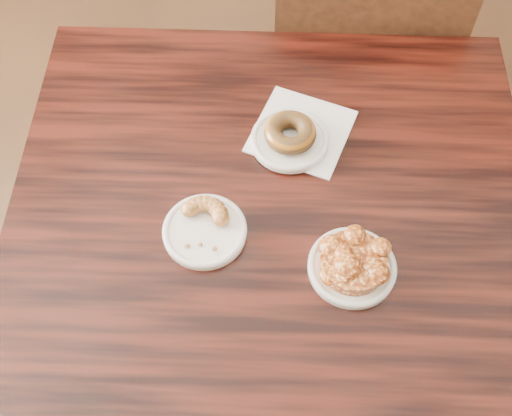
# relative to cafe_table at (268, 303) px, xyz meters

# --- Properties ---
(floor) EXTENTS (5.00, 5.00, 0.00)m
(floor) POSITION_rel_cafe_table_xyz_m (0.28, 0.08, -0.38)
(floor) COLOR black
(floor) RESTS_ON ground
(cafe_table) EXTENTS (1.08, 1.08, 0.75)m
(cafe_table) POSITION_rel_cafe_table_xyz_m (0.00, 0.00, 0.00)
(cafe_table) COLOR black
(cafe_table) RESTS_ON floor
(chair_far) EXTENTS (0.49, 0.49, 0.90)m
(chair_far) POSITION_rel_cafe_table_xyz_m (0.16, 0.76, 0.08)
(chair_far) COLOR black
(chair_far) RESTS_ON floor
(napkin) EXTENTS (0.22, 0.22, 0.00)m
(napkin) POSITION_rel_cafe_table_xyz_m (0.03, 0.21, 0.38)
(napkin) COLOR white
(napkin) RESTS_ON cafe_table
(plate_donut) EXTENTS (0.15, 0.15, 0.01)m
(plate_donut) POSITION_rel_cafe_table_xyz_m (0.01, 0.18, 0.39)
(plate_donut) COLOR white
(plate_donut) RESTS_ON napkin
(plate_cruller) EXTENTS (0.15, 0.15, 0.01)m
(plate_cruller) POSITION_rel_cafe_table_xyz_m (-0.12, -0.04, 0.38)
(plate_cruller) COLOR white
(plate_cruller) RESTS_ON cafe_table
(plate_fritter) EXTENTS (0.15, 0.15, 0.01)m
(plate_fritter) POSITION_rel_cafe_table_xyz_m (0.15, -0.07, 0.38)
(plate_fritter) COLOR silver
(plate_fritter) RESTS_ON cafe_table
(glazed_donut) EXTENTS (0.10, 0.10, 0.04)m
(glazed_donut) POSITION_rel_cafe_table_xyz_m (0.01, 0.18, 0.41)
(glazed_donut) COLOR brown
(glazed_donut) RESTS_ON plate_donut
(apple_fritter) EXTENTS (0.16, 0.16, 0.04)m
(apple_fritter) POSITION_rel_cafe_table_xyz_m (0.15, -0.07, 0.41)
(apple_fritter) COLOR #461907
(apple_fritter) RESTS_ON plate_fritter
(cruller_fragment) EXTENTS (0.10, 0.10, 0.03)m
(cruller_fragment) POSITION_rel_cafe_table_xyz_m (-0.12, -0.04, 0.40)
(cruller_fragment) COLOR #5C3912
(cruller_fragment) RESTS_ON plate_cruller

